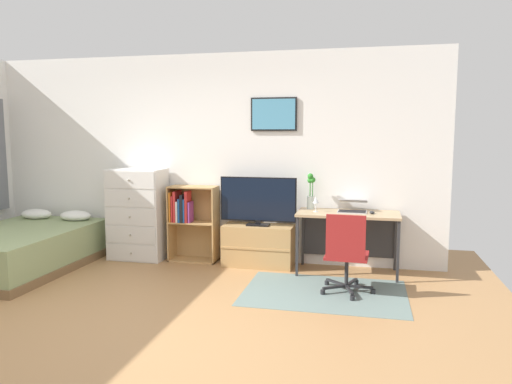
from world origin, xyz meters
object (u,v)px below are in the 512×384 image
object	(u,v)px
desk	(348,223)
computer_mouse	(372,212)
bed	(20,249)
bamboo_vase	(311,192)
dresser	(138,214)
laptop	(353,207)
wine_glass	(316,201)
television	(258,201)
office_chair	(346,252)
tv_stand	(258,245)
bookshelf	(189,218)

from	to	relation	value
desk	computer_mouse	size ratio (longest dim) A/B	11.53
bed	bamboo_vase	distance (m)	3.67
dresser	computer_mouse	bearing A→B (deg)	-1.91
bed	dresser	world-z (taller)	dresser
laptop	computer_mouse	distance (m)	0.26
desk	bamboo_vase	bearing A→B (deg)	168.11
bed	computer_mouse	world-z (taller)	computer_mouse
desk	wine_glass	distance (m)	0.48
bed	wine_glass	distance (m)	3.70
television	wine_glass	bearing A→B (deg)	-7.97
dresser	bamboo_vase	size ratio (longest dim) A/B	2.72
bed	laptop	distance (m)	4.13
wine_glass	office_chair	bearing A→B (deg)	-62.12
office_chair	wine_glass	distance (m)	0.95
dresser	television	bearing A→B (deg)	-0.26
bed	tv_stand	world-z (taller)	bed
dresser	television	distance (m)	1.66
dresser	wine_glass	distance (m)	2.40
computer_mouse	wine_glass	distance (m)	0.67
television	laptop	bearing A→B (deg)	1.45
dresser	television	xyz separation A→B (m)	(1.65, -0.01, 0.23)
desk	wine_glass	world-z (taller)	wine_glass
desk	tv_stand	bearing A→B (deg)	179.39
bed	desk	size ratio (longest dim) A/B	1.68
computer_mouse	laptop	bearing A→B (deg)	151.62
tv_stand	computer_mouse	xyz separation A→B (m)	(1.39, -0.12, 0.49)
laptop	wine_glass	world-z (taller)	wine_glass
laptop	bamboo_vase	xyz separation A→B (m)	(-0.52, 0.08, 0.15)
bed	wine_glass	bearing A→B (deg)	10.93
bed	bamboo_vase	world-z (taller)	bamboo_vase
television	bed	bearing A→B (deg)	-164.58
laptop	desk	bearing A→B (deg)	-156.95
office_chair	bed	bearing A→B (deg)	-178.12
desk	wine_glass	xyz separation A→B (m)	(-0.38, -0.11, 0.27)
office_chair	laptop	xyz separation A→B (m)	(0.03, 0.88, 0.34)
dresser	office_chair	size ratio (longest dim) A/B	1.40
bed	computer_mouse	distance (m)	4.32
bed	bamboo_vase	bearing A→B (deg)	14.49
tv_stand	bamboo_vase	world-z (taller)	bamboo_vase
television	wine_glass	xyz separation A→B (m)	(0.73, -0.10, 0.04)
bamboo_vase	office_chair	bearing A→B (deg)	-63.29
tv_stand	laptop	bearing A→B (deg)	0.34
dresser	computer_mouse	world-z (taller)	dresser
bamboo_vase	wine_glass	distance (m)	0.24
bed	computer_mouse	size ratio (longest dim) A/B	19.41
bookshelf	computer_mouse	world-z (taller)	bookshelf
bookshelf	wine_glass	world-z (taller)	bookshelf
desk	bamboo_vase	distance (m)	0.59
television	bamboo_vase	bearing A→B (deg)	9.60
bed	laptop	world-z (taller)	laptop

